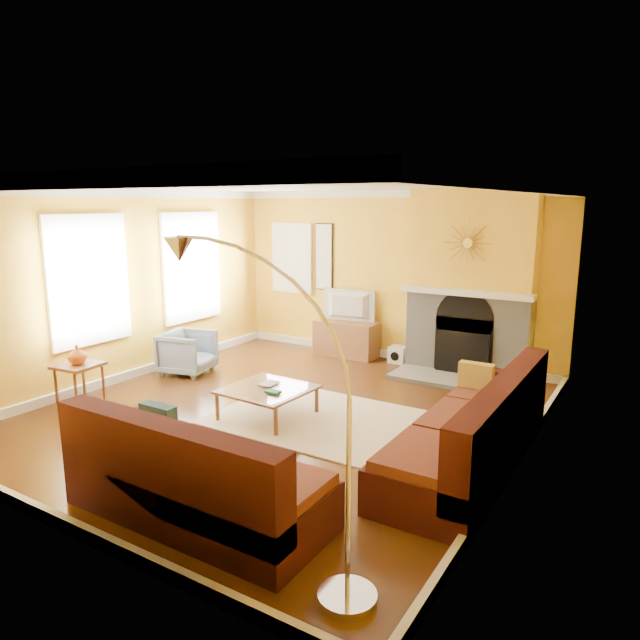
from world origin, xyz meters
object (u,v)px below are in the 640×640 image
Objects in this scene: armchair at (188,353)px; arc_lamp at (267,416)px; media_console at (347,338)px; side_table at (80,385)px; coffee_table at (268,402)px; sectional_sofa at (340,416)px.

armchair is 0.31× the size of arc_lamp.
arc_lamp is at bearing -66.16° from media_console.
media_console is 0.47× the size of arc_lamp.
side_table is at bearing -113.27° from media_console.
side_table is at bearing 161.17° from armchair.
media_console reaches higher than side_table.
media_console reaches higher than coffee_table.
side_table is at bearing -157.87° from coffee_table.
armchair is (-1.51, -2.15, 0.03)m from media_console.
armchair reaches higher than side_table.
sectional_sofa reaches higher than side_table.
coffee_table is 0.88× the size of media_console.
armchair is 1.73m from side_table.
media_console is 2.63m from armchair.
side_table is (-3.53, -0.38, -0.18)m from sectional_sofa.
media_console is at bearing -48.91° from armchair.
sectional_sofa is at bearing -22.61° from coffee_table.
arc_lamp is (3.99, -1.40, 0.86)m from side_table.
sectional_sofa is 3.56m from side_table.
arc_lamp reaches higher than armchair.
sectional_sofa is at bearing -125.46° from armchair.
side_table is 4.32m from arc_lamp.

